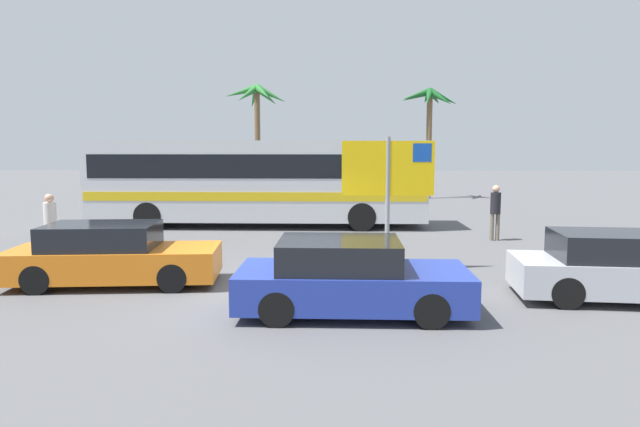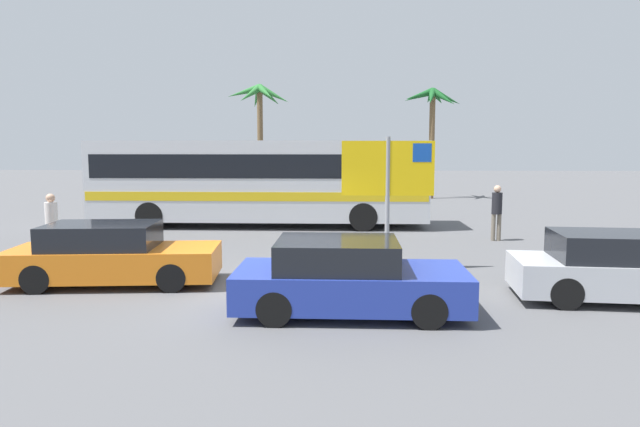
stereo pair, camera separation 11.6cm
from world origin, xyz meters
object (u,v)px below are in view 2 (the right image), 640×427
Objects in this scene: pedestrian_by_bus at (497,208)px; pedestrian_crossing_lot at (52,221)px; car_silver at (622,269)px; car_orange at (112,255)px; car_blue at (347,278)px; ferry_sign at (390,174)px; bus_front_coach at (260,178)px.

pedestrian_by_bus is 1.01× the size of pedestrian_crossing_lot.
car_silver is at bearing -177.55° from pedestrian_by_bus.
car_blue is (5.06, -1.94, 0.00)m from car_orange.
car_blue is at bearing 147.89° from pedestrian_by_bus.
ferry_sign is at bearing 78.79° from pedestrian_crossing_lot.
pedestrian_by_bus reaches higher than pedestrian_crossing_lot.
pedestrian_by_bus is at bearing 26.97° from car_orange.
ferry_sign is at bearing 74.85° from car_blue.
pedestrian_crossing_lot is (-8.74, 0.88, -1.29)m from ferry_sign.
car_blue is at bearing -105.22° from ferry_sign.
ferry_sign is 0.75× the size of car_silver.
pedestrian_crossing_lot reaches higher than car_blue.
bus_front_coach is 9.52m from car_orange.
pedestrian_crossing_lot is (-2.65, 2.62, 0.40)m from car_orange.
car_orange is (-1.90, -9.26, -1.15)m from bus_front_coach.
bus_front_coach is 8.55m from pedestrian_by_bus.
bus_front_coach is 13.30m from car_silver.
car_silver and car_blue have the same top height.
pedestrian_crossing_lot is at bearing 174.68° from ferry_sign.
car_orange is 2.59× the size of pedestrian_crossing_lot.
car_silver is (8.45, -10.21, -1.15)m from bus_front_coach.
ferry_sign is 5.93m from pedestrian_by_bus.
ferry_sign is 5.30m from car_silver.
ferry_sign reaches higher than car_silver.
bus_front_coach is at bearing 134.59° from car_silver.
car_orange is at bearing 120.44° from pedestrian_by_bus.
pedestrian_crossing_lot is at bearing 169.62° from car_silver.
bus_front_coach is 2.72× the size of car_orange.
bus_front_coach is at bearing 67.07° from pedestrian_by_bus.
bus_front_coach is 2.99× the size of car_blue.
ferry_sign is at bearing -60.82° from bus_front_coach.
pedestrian_by_bus is at bearing 100.38° from pedestrian_crossing_lot.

